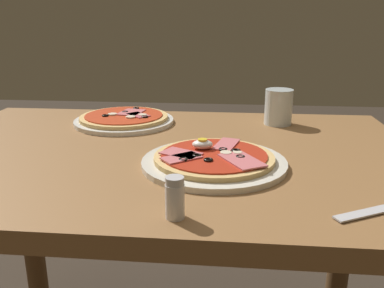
% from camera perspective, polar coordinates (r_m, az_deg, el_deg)
% --- Properties ---
extents(dining_table, '(1.19, 0.79, 0.72)m').
position_cam_1_polar(dining_table, '(1.00, -4.10, -7.04)').
color(dining_table, olive).
rests_on(dining_table, ground).
extents(pizza_foreground, '(0.30, 0.30, 0.05)m').
position_cam_1_polar(pizza_foreground, '(0.85, 3.05, -2.22)').
color(pizza_foreground, silver).
rests_on(pizza_foreground, dining_table).
extents(pizza_across_left, '(0.28, 0.28, 0.03)m').
position_cam_1_polar(pizza_across_left, '(1.20, -9.40, 3.42)').
color(pizza_across_left, white).
rests_on(pizza_across_left, dining_table).
extents(water_glass_near, '(0.08, 0.08, 0.10)m').
position_cam_1_polar(water_glass_near, '(1.19, 11.92, 4.75)').
color(water_glass_near, silver).
rests_on(water_glass_near, dining_table).
extents(salt_shaker, '(0.03, 0.03, 0.07)m').
position_cam_1_polar(salt_shaker, '(0.63, -2.40, -7.50)').
color(salt_shaker, white).
rests_on(salt_shaker, dining_table).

